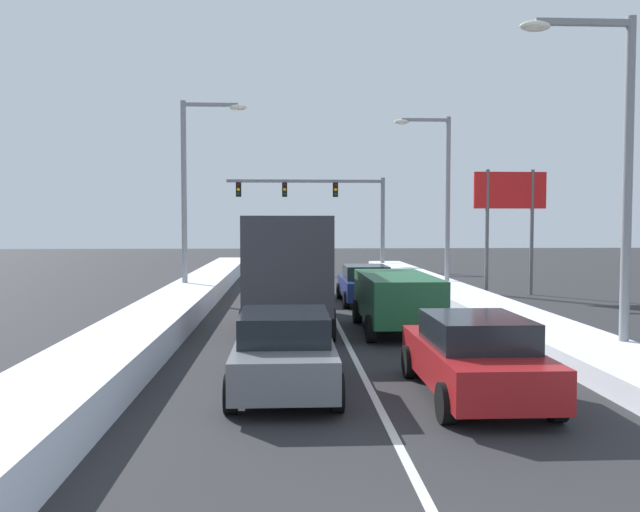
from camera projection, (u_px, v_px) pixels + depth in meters
ground_plane at (337, 324)px, 20.64m from camera, size 120.00×120.00×0.00m
lane_stripe_between_right_lane_and_center_lane at (329, 308)px, 24.55m from camera, size 0.14×43.11×0.01m
snow_bank_right_shoulder at (469, 301)px, 24.81m from camera, size 2.18×43.11×0.47m
snow_bank_left_shoulder at (186, 299)px, 24.26m from camera, size 1.91×43.11×0.74m
sedan_red_right_lane_nearest at (474, 356)px, 11.91m from camera, size 2.00×4.50×1.51m
suv_green_right_lane_second at (396, 297)px, 19.09m from camera, size 2.16×4.90×1.67m
sedan_navy_right_lane_third at (365, 284)px, 25.81m from camera, size 2.00×4.50×1.51m
sedan_gray_center_lane_nearest at (284, 350)px, 12.47m from camera, size 2.00×4.50×1.51m
box_truck_center_lane_second at (287, 265)px, 19.76m from camera, size 2.53×7.20×3.36m
suv_tan_center_lane_third at (289, 274)px, 27.87m from camera, size 2.16×4.90×1.67m
traffic_light_gantry at (328, 200)px, 43.90m from camera, size 10.60×0.47×6.20m
street_lamp_right_near at (612, 156)px, 14.84m from camera, size 2.66×0.36×7.81m
street_lamp_right_mid at (440, 187)px, 30.45m from camera, size 2.66×0.36×8.08m
street_lamp_left_mid at (193, 182)px, 26.49m from camera, size 2.66×0.36×8.08m
roadside_sign_right at (510, 204)px, 28.70m from camera, size 3.20×0.16×5.50m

